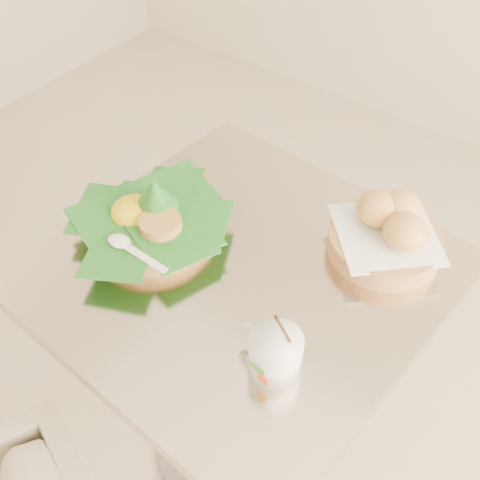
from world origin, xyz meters
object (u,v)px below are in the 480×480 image
Objects in this scene: coffee_mug at (274,352)px; bread_basket at (388,232)px; cafe_table at (241,337)px; rice_basket at (151,218)px.

bread_basket is at bearing 85.76° from coffee_mug.
rice_basket is (-0.20, -0.03, 0.26)m from cafe_table.
rice_basket reaches higher than coffee_mug.
cafe_table is at bearing 139.42° from coffee_mug.
rice_basket is 0.39m from coffee_mug.
cafe_table is at bearing 8.01° from rice_basket.
cafe_table is 5.02× the size of coffee_mug.
bread_basket is (0.20, 0.20, 0.27)m from cafe_table.
rice_basket is 0.46m from bread_basket.
rice_basket is at bearing 162.21° from coffee_mug.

